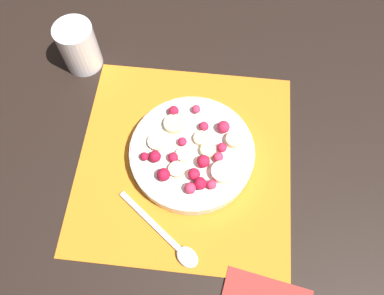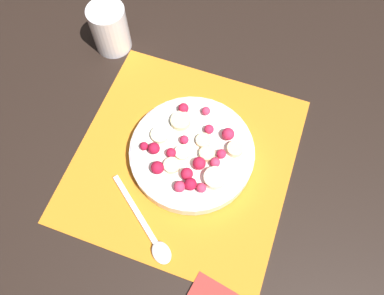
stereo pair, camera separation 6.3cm
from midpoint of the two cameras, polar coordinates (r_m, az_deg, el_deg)
name	(u,v)px [view 1 (the left image)]	position (r m, az deg, el deg)	size (l,w,h in m)	color
ground_plane	(185,161)	(0.66, -3.83, -2.30)	(3.00, 3.00, 0.00)	black
placemat	(185,160)	(0.66, -3.84, -2.20)	(0.38, 0.37, 0.01)	orange
fruit_bowl	(192,152)	(0.64, -2.75, -1.02)	(0.22, 0.22, 0.05)	white
spoon	(173,243)	(0.61, -5.89, -14.65)	(0.12, 0.15, 0.01)	silver
drinking_glass	(79,47)	(0.77, -19.19, 14.10)	(0.07, 0.07, 0.10)	white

